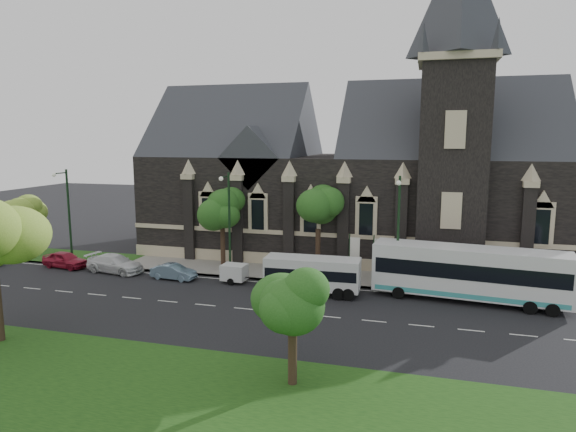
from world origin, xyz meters
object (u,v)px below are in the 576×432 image
(tree_walk_right, at_px, (321,208))
(shuttle_bus, at_px, (313,273))
(tree_walk_left, at_px, (225,205))
(street_lamp_mid, at_px, (228,219))
(car_far_white, at_px, (115,264))
(banner_flag_left, at_px, (353,253))
(tour_coach, at_px, (469,272))
(box_trailer, at_px, (234,272))
(tree_walk_far, at_px, (24,209))
(tree_park_east, at_px, (297,292))
(banner_flag_center, at_px, (377,254))
(car_far_red, at_px, (65,260))
(street_lamp_near, at_px, (398,227))
(sedan, at_px, (174,272))
(street_lamp_far, at_px, (67,211))
(banner_flag_right, at_px, (402,256))

(tree_walk_right, xyz_separation_m, shuttle_bus, (0.61, -5.99, -4.20))
(tree_walk_left, height_order, street_lamp_mid, street_lamp_mid)
(tree_walk_left, relative_size, car_far_white, 1.41)
(banner_flag_left, distance_m, car_far_white, 21.04)
(tour_coach, relative_size, car_far_white, 2.57)
(street_lamp_mid, distance_m, box_trailer, 4.53)
(tree_walk_far, bearing_deg, banner_flag_left, -1.97)
(tree_walk_right, distance_m, shuttle_bus, 7.34)
(tree_park_east, relative_size, banner_flag_center, 1.57)
(tree_park_east, bearing_deg, tree_walk_left, 120.87)
(banner_flag_center, bearing_deg, tree_park_east, -96.57)
(car_far_red, bearing_deg, street_lamp_near, -81.08)
(street_lamp_mid, distance_m, banner_flag_center, 12.73)
(banner_flag_center, height_order, car_far_white, banner_flag_center)
(tree_walk_far, distance_m, sedan, 20.42)
(street_lamp_far, height_order, tour_coach, street_lamp_far)
(tour_coach, bearing_deg, street_lamp_near, 174.67)
(tree_park_east, distance_m, banner_flag_left, 18.46)
(tree_walk_right, bearing_deg, banner_flag_right, -13.60)
(tree_walk_far, bearing_deg, banner_flag_center, -1.86)
(tour_coach, distance_m, box_trailer, 18.28)
(tree_walk_far, distance_m, shuttle_bus, 32.25)
(tree_walk_left, bearing_deg, tree_walk_right, 0.06)
(sedan, bearing_deg, shuttle_bus, -88.77)
(tour_coach, xyz_separation_m, shuttle_bus, (-11.37, -1.30, -0.54))
(banner_flag_center, xyz_separation_m, car_far_red, (-28.17, -2.80, -1.63))
(tour_coach, relative_size, shuttle_bus, 1.90)
(street_lamp_far, relative_size, shuttle_bus, 1.23)
(banner_flag_center, height_order, box_trailer, banner_flag_center)
(street_lamp_mid, relative_size, banner_flag_left, 2.25)
(tree_park_east, distance_m, street_lamp_mid, 19.32)
(car_far_red, bearing_deg, tour_coach, -83.09)
(street_lamp_mid, xyz_separation_m, tour_coach, (19.19, -1.08, -2.95))
(street_lamp_mid, distance_m, street_lamp_far, 16.00)
(street_lamp_mid, height_order, car_far_red, street_lamp_mid)
(street_lamp_mid, bearing_deg, banner_flag_left, 10.50)
(banner_flag_right, bearing_deg, tree_park_east, -102.65)
(banner_flag_left, xyz_separation_m, shuttle_bus, (-2.46, -4.28, -0.76))
(tree_walk_right, distance_m, banner_flag_left, 4.92)
(banner_flag_center, bearing_deg, sedan, -167.76)
(tree_walk_right, relative_size, shuttle_bus, 1.06)
(banner_flag_center, relative_size, tour_coach, 0.29)
(street_lamp_near, relative_size, shuttle_bus, 1.23)
(street_lamp_mid, height_order, shuttle_bus, street_lamp_mid)
(sedan, distance_m, car_far_white, 6.15)
(tree_walk_right, xyz_separation_m, car_far_white, (-17.69, -4.67, -5.03))
(street_lamp_near, height_order, car_far_red, street_lamp_near)
(street_lamp_far, distance_m, banner_flag_center, 28.48)
(tree_walk_right, distance_m, street_lamp_far, 23.50)
(banner_flag_right, distance_m, box_trailer, 13.79)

